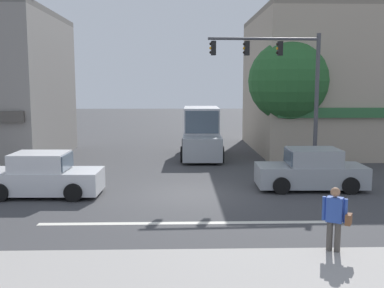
{
  "coord_description": "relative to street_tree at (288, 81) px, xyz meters",
  "views": [
    {
      "loc": [
        -0.38,
        -16.15,
        3.99
      ],
      "look_at": [
        0.11,
        2.0,
        1.6
      ],
      "focal_mm": 42.0,
      "sensor_mm": 36.0,
      "label": 1
    }
  ],
  "objects": [
    {
      "name": "box_truck_parked_curbside",
      "position": [
        -4.41,
        1.65,
        -2.94
      ],
      "size": [
        2.35,
        5.65,
        2.75
      ],
      "color": "#999EA3",
      "rests_on": "ground"
    },
    {
      "name": "lane_marking_stripe",
      "position": [
        -5.23,
        -10.59,
        -4.19
      ],
      "size": [
        9.0,
        0.24,
        0.01
      ],
      "primitive_type": "cube",
      "color": "silver",
      "rests_on": "ground"
    },
    {
      "name": "ground_plane",
      "position": [
        -5.23,
        -7.09,
        -4.19
      ],
      "size": [
        120.0,
        120.0,
        0.0
      ],
      "primitive_type": "plane",
      "color": "#3D3D3F"
    },
    {
      "name": "building_right_corner",
      "position": [
        5.94,
        4.3,
        -0.07
      ],
      "size": [
        13.92,
        10.3,
        8.25
      ],
      "color": "tan",
      "rests_on": "ground"
    },
    {
      "name": "pedestrian_foreground_with_bag",
      "position": [
        -2.03,
        -13.32,
        -3.24
      ],
      "size": [
        0.63,
        0.53,
        1.67
      ],
      "color": "#4C4742",
      "rests_on": "ground"
    },
    {
      "name": "sedan_crossing_center",
      "position": [
        -10.55,
        -7.17,
        -3.48
      ],
      "size": [
        4.15,
        1.97,
        1.58
      ],
      "color": "silver",
      "rests_on": "ground"
    },
    {
      "name": "street_tree",
      "position": [
        0.0,
        0.0,
        0.0
      ],
      "size": [
        4.15,
        4.15,
        6.28
      ],
      "color": "#4C3823",
      "rests_on": "ground"
    },
    {
      "name": "sedan_crossing_rightbound",
      "position": [
        -0.57,
        -6.39,
        -3.48
      ],
      "size": [
        4.15,
        1.97,
        1.58
      ],
      "color": "#999EA3",
      "rests_on": "ground"
    },
    {
      "name": "traffic_light_mast",
      "position": [
        -0.91,
        -3.69,
        0.11
      ],
      "size": [
        4.89,
        0.37,
        6.2
      ],
      "color": "#47474C",
      "rests_on": "ground"
    },
    {
      "name": "utility_pole_near_left",
      "position": [
        -12.84,
        -1.91,
        0.15
      ],
      "size": [
        1.4,
        0.22,
        8.38
      ],
      "color": "brown",
      "rests_on": "ground"
    }
  ]
}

